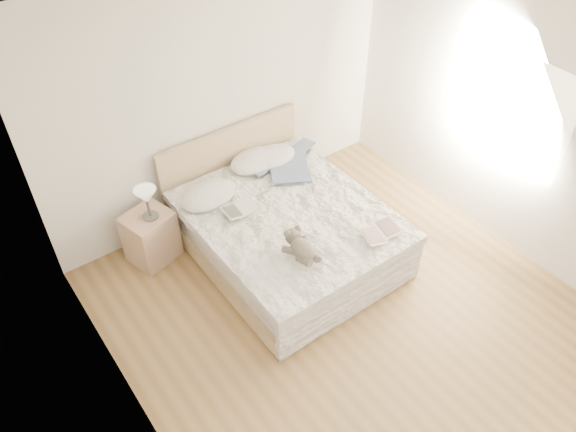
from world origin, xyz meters
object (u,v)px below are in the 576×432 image
object	(u,v)px
table_lamp	(146,198)
photo_book	(240,209)
teddy_bear	(303,255)
bed	(284,229)
childrens_book	(380,232)
nightstand	(151,237)

from	to	relation	value
table_lamp	photo_book	size ratio (longest dim) A/B	1.00
table_lamp	teddy_bear	distance (m)	1.61
table_lamp	bed	bearing A→B (deg)	-32.30
photo_book	teddy_bear	distance (m)	0.88
childrens_book	teddy_bear	bearing A→B (deg)	179.89
table_lamp	photo_book	distance (m)	0.90
teddy_bear	photo_book	bearing A→B (deg)	97.58
bed	nightstand	xyz separation A→B (m)	(-1.14, 0.74, -0.03)
table_lamp	photo_book	xyz separation A→B (m)	(0.73, -0.49, -0.18)
bed	nightstand	world-z (taller)	bed
nightstand	childrens_book	world-z (taller)	childrens_book
nightstand	table_lamp	xyz separation A→B (m)	(0.03, -0.04, 0.53)
bed	table_lamp	xyz separation A→B (m)	(-1.11, 0.70, 0.50)
nightstand	table_lamp	world-z (taller)	table_lamp
table_lamp	childrens_book	xyz separation A→B (m)	(1.61, -1.54, -0.18)
bed	photo_book	world-z (taller)	bed
nightstand	childrens_book	size ratio (longest dim) A/B	1.43
nightstand	childrens_book	distance (m)	2.30
photo_book	childrens_book	bearing A→B (deg)	-47.15
table_lamp	childrens_book	distance (m)	2.24
nightstand	photo_book	distance (m)	0.99
photo_book	childrens_book	size ratio (longest dim) A/B	0.88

